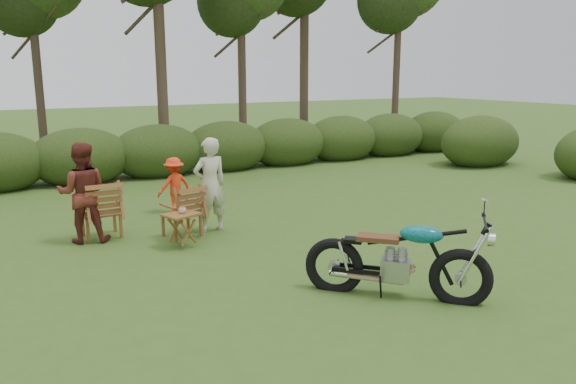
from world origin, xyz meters
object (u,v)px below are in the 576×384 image
lawn_chair_left (103,237)px  adult_b (86,241)px  adult_a (211,231)px  cup (182,210)px  child (176,212)px  side_table (182,230)px  motorcycle (394,296)px  lawn_chair_right (182,236)px

lawn_chair_left → adult_b: size_ratio=0.60×
adult_a → cup: bearing=35.9°
adult_a → child: (-0.13, 1.62, 0.00)m
side_table → child: 2.35m
cup → adult_a: adult_a is taller
motorcycle → adult_b: size_ratio=1.32×
motorcycle → adult_b: 5.25m
lawn_chair_left → adult_b: (-0.29, -0.13, 0.00)m
motorcycle → adult_a: bearing=148.8°
lawn_chair_left → adult_a: size_ratio=0.59×
side_table → cup: bearing=30.3°
motorcycle → child: motorcycle is taller
lawn_chair_left → adult_a: 1.85m
adult_a → child: size_ratio=1.50×
lawn_chair_right → child: size_ratio=0.82×
cup → child: 2.39m
motorcycle → lawn_chair_right: size_ratio=2.41×
cup → child: bearing=75.2°
side_table → cup: 0.32m
lawn_chair_left → cup: cup is taller
adult_b → lawn_chair_right: bearing=178.0°
lawn_chair_right → child: bearing=-116.6°
adult_a → adult_b: bearing=-16.5°
lawn_chair_left → child: size_ratio=0.89×
lawn_chair_right → cup: (-0.16, -0.55, 0.60)m
lawn_chair_left → child: bearing=-147.8°
motorcycle → lawn_chair_left: size_ratio=2.21×
adult_b → child: size_ratio=1.49×
cup → adult_a: (0.72, 0.61, -0.60)m
side_table → adult_b: 1.71m
child → adult_b: bearing=20.7°
adult_b → motorcycle: bearing=140.9°
adult_a → side_table: bearing=35.6°
child → lawn_chair_right: bearing=64.8°
motorcycle → adult_b: (-2.98, 4.32, 0.00)m
lawn_chair_right → adult_b: 1.58m
lawn_chair_right → cup: 0.83m
motorcycle → adult_a: size_ratio=1.31×
motorcycle → cup: cup is taller
lawn_chair_left → cup: size_ratio=8.52×
adult_b → child: adult_b is taller
adult_a → lawn_chair_left: bearing=-22.1°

